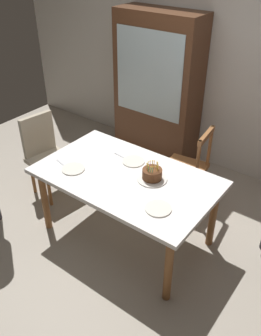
% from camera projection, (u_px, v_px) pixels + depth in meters
% --- Properties ---
extents(ground, '(6.40, 6.40, 0.00)m').
position_uv_depth(ground, '(127.00, 234.00, 3.73)').
color(ground, '#9E9384').
extents(back_wall, '(6.40, 0.10, 2.60)m').
position_uv_depth(back_wall, '(221.00, 66.00, 4.24)').
color(back_wall, beige).
rests_on(back_wall, ground).
extents(dining_table, '(1.68, 1.00, 0.75)m').
position_uv_depth(dining_table, '(126.00, 183.00, 3.36)').
color(dining_table, white).
rests_on(dining_table, ground).
extents(birthday_cake, '(0.28, 0.28, 0.17)m').
position_uv_depth(birthday_cake, '(152.00, 175.00, 3.23)').
color(birthday_cake, silver).
rests_on(birthday_cake, dining_table).
extents(plate_near_celebrant, '(0.22, 0.22, 0.01)m').
position_uv_depth(plate_near_celebrant, '(73.00, 169.00, 3.39)').
color(plate_near_celebrant, silver).
rests_on(plate_near_celebrant, dining_table).
extents(plate_far_side, '(0.22, 0.22, 0.01)m').
position_uv_depth(plate_far_side, '(133.00, 161.00, 3.50)').
color(plate_far_side, silver).
rests_on(plate_far_side, dining_table).
extents(plate_near_guest, '(0.22, 0.22, 0.01)m').
position_uv_depth(plate_near_guest, '(158.00, 208.00, 2.91)').
color(plate_near_guest, silver).
rests_on(plate_near_guest, dining_table).
extents(fork_near_celebrant, '(0.18, 0.06, 0.01)m').
position_uv_depth(fork_near_celebrant, '(62.00, 163.00, 3.47)').
color(fork_near_celebrant, silver).
rests_on(fork_near_celebrant, dining_table).
extents(fork_far_side, '(0.18, 0.04, 0.01)m').
position_uv_depth(fork_far_side, '(121.00, 156.00, 3.59)').
color(fork_far_side, silver).
rests_on(fork_far_side, dining_table).
extents(chair_spindle_back, '(0.49, 0.49, 0.95)m').
position_uv_depth(chair_spindle_back, '(187.00, 169.00, 3.92)').
color(chair_spindle_back, brown).
rests_on(chair_spindle_back, ground).
extents(chair_upholstered, '(0.50, 0.50, 0.95)m').
position_uv_depth(chair_upholstered, '(45.00, 151.00, 4.10)').
color(chair_upholstered, tan).
rests_on(chair_upholstered, ground).
extents(china_cabinet, '(1.10, 0.45, 1.90)m').
position_uv_depth(china_cabinet, '(158.00, 89.00, 4.58)').
color(china_cabinet, '#56331E').
rests_on(china_cabinet, ground).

